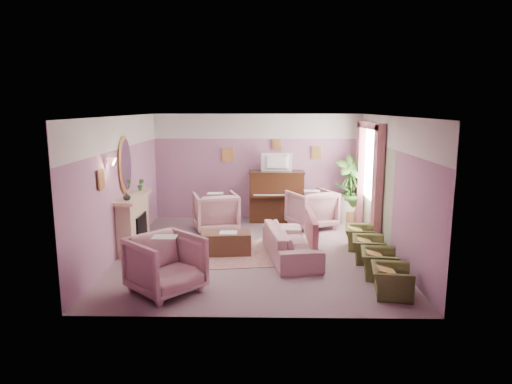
{
  "coord_description": "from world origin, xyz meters",
  "views": [
    {
      "loc": [
        0.17,
        -9.11,
        2.98
      ],
      "look_at": [
        0.0,
        0.4,
        1.2
      ],
      "focal_mm": 32.0,
      "sensor_mm": 36.0,
      "label": 1
    }
  ],
  "objects_px": {
    "sofa": "(291,237)",
    "floral_armchair_right": "(312,207)",
    "television": "(277,161)",
    "olive_chair_a": "(392,276)",
    "floral_armchair_front": "(166,261)",
    "piano": "(276,197)",
    "floral_armchair_left": "(216,210)",
    "olive_chair_b": "(379,259)",
    "olive_chair_d": "(360,234)",
    "olive_chair_c": "(369,246)",
    "coffee_table": "(226,243)",
    "side_table": "(348,209)"
  },
  "relations": [
    {
      "from": "olive_chair_c",
      "to": "side_table",
      "type": "distance_m",
      "value": 3.06
    },
    {
      "from": "television",
      "to": "side_table",
      "type": "height_order",
      "value": "television"
    },
    {
      "from": "piano",
      "to": "floral_armchair_right",
      "type": "height_order",
      "value": "piano"
    },
    {
      "from": "piano",
      "to": "olive_chair_c",
      "type": "xyz_separation_m",
      "value": [
        1.72,
        -3.19,
        -0.34
      ]
    },
    {
      "from": "floral_armchair_right",
      "to": "olive_chair_d",
      "type": "bearing_deg",
      "value": -63.38
    },
    {
      "from": "television",
      "to": "olive_chair_b",
      "type": "bearing_deg",
      "value": -66.57
    },
    {
      "from": "coffee_table",
      "to": "side_table",
      "type": "bearing_deg",
      "value": 41.97
    },
    {
      "from": "sofa",
      "to": "olive_chair_d",
      "type": "bearing_deg",
      "value": 23.62
    },
    {
      "from": "olive_chair_c",
      "to": "olive_chair_d",
      "type": "bearing_deg",
      "value": 90.0
    },
    {
      "from": "olive_chair_a",
      "to": "side_table",
      "type": "height_order",
      "value": "side_table"
    },
    {
      "from": "floral_armchair_front",
      "to": "olive_chair_b",
      "type": "height_order",
      "value": "floral_armchair_front"
    },
    {
      "from": "floral_armchair_left",
      "to": "sofa",
      "type": "bearing_deg",
      "value": -49.37
    },
    {
      "from": "floral_armchair_right",
      "to": "floral_armchair_front",
      "type": "height_order",
      "value": "same"
    },
    {
      "from": "side_table",
      "to": "olive_chair_c",
      "type": "bearing_deg",
      "value": -92.56
    },
    {
      "from": "coffee_table",
      "to": "olive_chair_c",
      "type": "xyz_separation_m",
      "value": [
        2.82,
        -0.39,
        0.09
      ]
    },
    {
      "from": "piano",
      "to": "coffee_table",
      "type": "xyz_separation_m",
      "value": [
        -1.11,
        -2.8,
        -0.43
      ]
    },
    {
      "from": "olive_chair_b",
      "to": "sofa",
      "type": "bearing_deg",
      "value": 147.01
    },
    {
      "from": "floral_armchair_front",
      "to": "olive_chair_b",
      "type": "bearing_deg",
      "value": 12.02
    },
    {
      "from": "floral_armchair_front",
      "to": "floral_armchair_right",
      "type": "bearing_deg",
      "value": 56.05
    },
    {
      "from": "sofa",
      "to": "floral_armchair_right",
      "type": "bearing_deg",
      "value": 74.62
    },
    {
      "from": "piano",
      "to": "olive_chair_b",
      "type": "bearing_deg",
      "value": -66.83
    },
    {
      "from": "sofa",
      "to": "floral_armchair_front",
      "type": "relative_size",
      "value": 2.02
    },
    {
      "from": "television",
      "to": "olive_chair_d",
      "type": "height_order",
      "value": "television"
    },
    {
      "from": "olive_chair_d",
      "to": "sofa",
      "type": "bearing_deg",
      "value": -156.38
    },
    {
      "from": "coffee_table",
      "to": "olive_chair_c",
      "type": "bearing_deg",
      "value": -7.93
    },
    {
      "from": "olive_chair_c",
      "to": "olive_chair_b",
      "type": "bearing_deg",
      "value": -90.0
    },
    {
      "from": "piano",
      "to": "floral_armchair_left",
      "type": "relative_size",
      "value": 1.34
    },
    {
      "from": "floral_armchair_front",
      "to": "olive_chair_c",
      "type": "bearing_deg",
      "value": 23.68
    },
    {
      "from": "television",
      "to": "olive_chair_c",
      "type": "relative_size",
      "value": 1.1
    },
    {
      "from": "coffee_table",
      "to": "floral_armchair_right",
      "type": "distance_m",
      "value": 2.92
    },
    {
      "from": "coffee_table",
      "to": "olive_chair_b",
      "type": "distance_m",
      "value": 3.07
    },
    {
      "from": "television",
      "to": "floral_armchair_right",
      "type": "distance_m",
      "value": 1.51
    },
    {
      "from": "floral_armchair_left",
      "to": "side_table",
      "type": "height_order",
      "value": "floral_armchair_left"
    },
    {
      "from": "television",
      "to": "piano",
      "type": "bearing_deg",
      "value": 90.0
    },
    {
      "from": "sofa",
      "to": "side_table",
      "type": "distance_m",
      "value": 3.33
    },
    {
      "from": "piano",
      "to": "coffee_table",
      "type": "height_order",
      "value": "piano"
    },
    {
      "from": "olive_chair_b",
      "to": "olive_chair_d",
      "type": "height_order",
      "value": "same"
    },
    {
      "from": "floral_armchair_right",
      "to": "floral_armchair_front",
      "type": "distance_m",
      "value": 4.97
    },
    {
      "from": "side_table",
      "to": "olive_chair_b",
      "type": "bearing_deg",
      "value": -92.02
    },
    {
      "from": "coffee_table",
      "to": "floral_armchair_right",
      "type": "bearing_deg",
      "value": 47.4
    },
    {
      "from": "olive_chair_d",
      "to": "olive_chair_a",
      "type": "bearing_deg",
      "value": -90.0
    },
    {
      "from": "piano",
      "to": "olive_chair_a",
      "type": "xyz_separation_m",
      "value": [
        1.72,
        -4.83,
        -0.34
      ]
    },
    {
      "from": "television",
      "to": "olive_chair_a",
      "type": "distance_m",
      "value": 5.24
    },
    {
      "from": "piano",
      "to": "floral_armchair_front",
      "type": "bearing_deg",
      "value": -111.81
    },
    {
      "from": "floral_armchair_front",
      "to": "olive_chair_a",
      "type": "bearing_deg",
      "value": -0.73
    },
    {
      "from": "olive_chair_a",
      "to": "side_table",
      "type": "xyz_separation_m",
      "value": [
        0.14,
        4.7,
        0.04
      ]
    },
    {
      "from": "television",
      "to": "olive_chair_c",
      "type": "height_order",
      "value": "television"
    },
    {
      "from": "sofa",
      "to": "floral_armchair_right",
      "type": "relative_size",
      "value": 2.02
    },
    {
      "from": "floral_armchair_left",
      "to": "olive_chair_c",
      "type": "xyz_separation_m",
      "value": [
        3.22,
        -2.15,
        -0.21
      ]
    },
    {
      "from": "floral_armchair_right",
      "to": "olive_chair_a",
      "type": "height_order",
      "value": "floral_armchair_right"
    }
  ]
}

